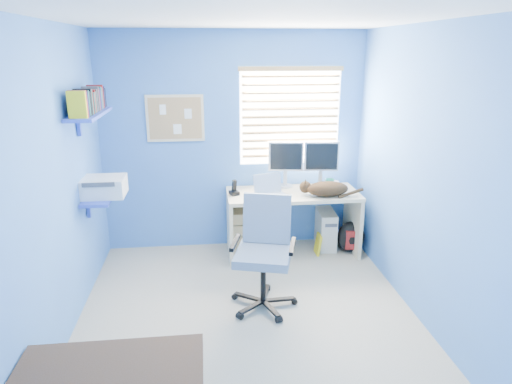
{
  "coord_description": "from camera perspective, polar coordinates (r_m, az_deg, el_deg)",
  "views": [
    {
      "loc": [
        -0.34,
        -3.58,
        2.29
      ],
      "look_at": [
        0.15,
        0.65,
        0.95
      ],
      "focal_mm": 32.0,
      "sensor_mm": 36.0,
      "label": 1
    }
  ],
  "objects": [
    {
      "name": "floor",
      "position": [
        4.26,
        -1.04,
        -15.03
      ],
      "size": [
        3.0,
        3.2,
        0.0
      ],
      "primitive_type": "cube",
      "color": "#B6AB92",
      "rests_on": "ground"
    },
    {
      "name": "cd_spindle",
      "position": [
        5.42,
        9.67,
        0.97
      ],
      "size": [
        0.13,
        0.13,
        0.07
      ],
      "primitive_type": "cylinder",
      "color": "silver",
      "rests_on": "desk"
    },
    {
      "name": "mug",
      "position": [
        5.39,
        9.18,
        1.09
      ],
      "size": [
        0.1,
        0.09,
        0.1
      ],
      "primitive_type": "imported",
      "color": "#186D58",
      "rests_on": "desk"
    },
    {
      "name": "wall_shelves",
      "position": [
        4.53,
        -19.51,
        5.58
      ],
      "size": [
        0.42,
        0.9,
        1.05
      ],
      "color": "blue",
      "rests_on": "ground"
    },
    {
      "name": "phone",
      "position": [
        5.05,
        -2.74,
        0.59
      ],
      "size": [
        0.12,
        0.13,
        0.17
      ],
      "primitive_type": "cube",
      "rotation": [
        0.0,
        0.0,
        0.35
      ],
      "color": "black",
      "rests_on": "desk"
    },
    {
      "name": "wall_left",
      "position": [
        3.9,
        -23.64,
        0.53
      ],
      "size": [
        0.01,
        3.2,
        2.5
      ],
      "primitive_type": "cube",
      "color": "#4171C1",
      "rests_on": "ground"
    },
    {
      "name": "ceiling",
      "position": [
        3.6,
        -1.27,
        20.83
      ],
      "size": [
        3.0,
        3.2,
        0.0
      ],
      "primitive_type": "cube",
      "color": "white",
      "rests_on": "wall_back"
    },
    {
      "name": "wall_right",
      "position": [
        4.15,
        19.94,
        1.92
      ],
      "size": [
        0.01,
        3.2,
        2.5
      ],
      "primitive_type": "cube",
      "color": "#4171C1",
      "rests_on": "ground"
    },
    {
      "name": "monitor_right",
      "position": [
        5.34,
        8.09,
        3.43
      ],
      "size": [
        0.41,
        0.17,
        0.54
      ],
      "primitive_type": "cube",
      "rotation": [
        0.0,
        0.0,
        -0.12
      ],
      "color": "silver",
      "rests_on": "desk"
    },
    {
      "name": "wall_front",
      "position": [
        2.26,
        2.79,
        -9.9
      ],
      "size": [
        3.0,
        0.01,
        2.5
      ],
      "primitive_type": "cube",
      "color": "#4171C1",
      "rests_on": "ground"
    },
    {
      "name": "yellow_book",
      "position": [
        5.38,
        7.75,
        -6.47
      ],
      "size": [
        0.03,
        0.17,
        0.24
      ],
      "primitive_type": "cube",
      "color": "yellow",
      "rests_on": "floor"
    },
    {
      "name": "desk",
      "position": [
        5.29,
        4.54,
        -3.87
      ],
      "size": [
        1.48,
        0.65,
        0.74
      ],
      "primitive_type": "cube",
      "color": "#CAB588",
      "rests_on": "floor"
    },
    {
      "name": "window_blinds",
      "position": [
        5.29,
        4.3,
        9.38
      ],
      "size": [
        1.15,
        0.05,
        1.1
      ],
      "color": "white",
      "rests_on": "ground"
    },
    {
      "name": "wall_back",
      "position": [
        5.29,
        -2.81,
        6.11
      ],
      "size": [
        3.0,
        0.01,
        2.5
      ],
      "primitive_type": "cube",
      "color": "#4171C1",
      "rests_on": "ground"
    },
    {
      "name": "corkboard",
      "position": [
        5.22,
        -10.07,
        9.06
      ],
      "size": [
        0.64,
        0.02,
        0.52
      ],
      "color": "#CAB588",
      "rests_on": "ground"
    },
    {
      "name": "backpack",
      "position": [
        5.48,
        11.75,
        -5.51
      ],
      "size": [
        0.34,
        0.27,
        0.37
      ],
      "primitive_type": "ellipsoid",
      "rotation": [
        0.0,
        0.0,
        -0.09
      ],
      "color": "black",
      "rests_on": "floor"
    },
    {
      "name": "drawer_boxes",
      "position": [
        5.28,
        -1.26,
        -5.0
      ],
      "size": [
        0.35,
        0.28,
        0.54
      ],
      "primitive_type": "cube",
      "color": "tan",
      "rests_on": "floor"
    },
    {
      "name": "cat",
      "position": [
        5.06,
        8.93,
        0.38
      ],
      "size": [
        0.5,
        0.34,
        0.17
      ],
      "primitive_type": "ellipsoid",
      "rotation": [
        0.0,
        0.0,
        -0.23
      ],
      "color": "black",
      "rests_on": "desk"
    },
    {
      "name": "office_chair",
      "position": [
        4.24,
        1.01,
        -9.32
      ],
      "size": [
        0.73,
        0.73,
        1.02
      ],
      "color": "black",
      "rests_on": "floor"
    },
    {
      "name": "laptop",
      "position": [
        4.97,
        2.02,
        0.63
      ],
      "size": [
        0.39,
        0.35,
        0.22
      ],
      "primitive_type": "cube",
      "rotation": [
        0.0,
        0.0,
        0.3
      ],
      "color": "silver",
      "rests_on": "desk"
    },
    {
      "name": "monitor_left",
      "position": [
        5.3,
        3.7,
        3.45
      ],
      "size": [
        0.41,
        0.17,
        0.54
      ],
      "primitive_type": "cube",
      "rotation": [
        0.0,
        0.0,
        -0.14
      ],
      "color": "silver",
      "rests_on": "desk"
    },
    {
      "name": "tower_pc",
      "position": [
        5.55,
        8.7,
        -4.57
      ],
      "size": [
        0.22,
        0.45,
        0.45
      ],
      "primitive_type": "cube",
      "rotation": [
        0.0,
        0.0,
        -0.06
      ],
      "color": "beige",
      "rests_on": "floor"
    }
  ]
}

